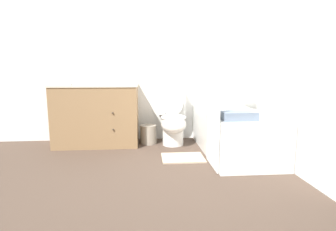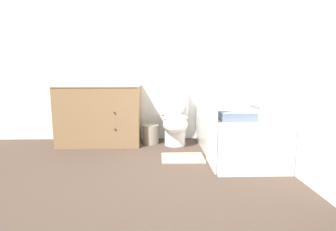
{
  "view_description": "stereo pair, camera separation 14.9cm",
  "coord_description": "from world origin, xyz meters",
  "px_view_note": "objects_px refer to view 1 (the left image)",
  "views": [
    {
      "loc": [
        -0.1,
        -2.28,
        1.01
      ],
      "look_at": [
        0.15,
        0.77,
        0.52
      ],
      "focal_mm": 28.0,
      "sensor_mm": 36.0,
      "label": 1
    },
    {
      "loc": [
        0.05,
        -2.29,
        1.01
      ],
      "look_at": [
        0.15,
        0.77,
        0.52
      ],
      "focal_mm": 28.0,
      "sensor_mm": 36.0,
      "label": 2
    }
  ],
  "objects_px": {
    "bath_mat": "(183,158)",
    "tissue_box": "(124,81)",
    "sink_faucet": "(98,81)",
    "wastebasket": "(148,134)",
    "hand_towel_folded": "(61,83)",
    "bath_towel_folded": "(238,116)",
    "bathtub": "(233,132)",
    "toilet": "(173,119)",
    "vanity_cabinet": "(97,114)"
  },
  "relations": [
    {
      "from": "toilet",
      "to": "bathtub",
      "type": "xyz_separation_m",
      "value": [
        0.73,
        -0.46,
        -0.1
      ]
    },
    {
      "from": "tissue_box",
      "to": "bath_towel_folded",
      "type": "relative_size",
      "value": 0.4
    },
    {
      "from": "toilet",
      "to": "hand_towel_folded",
      "type": "bearing_deg",
      "value": -175.99
    },
    {
      "from": "vanity_cabinet",
      "to": "sink_faucet",
      "type": "distance_m",
      "value": 0.5
    },
    {
      "from": "toilet",
      "to": "bath_mat",
      "type": "height_order",
      "value": "toilet"
    },
    {
      "from": "bathtub",
      "to": "tissue_box",
      "type": "bearing_deg",
      "value": 158.57
    },
    {
      "from": "sink_faucet",
      "to": "bath_mat",
      "type": "height_order",
      "value": "sink_faucet"
    },
    {
      "from": "vanity_cabinet",
      "to": "bath_mat",
      "type": "relative_size",
      "value": 2.31
    },
    {
      "from": "hand_towel_folded",
      "to": "bath_towel_folded",
      "type": "height_order",
      "value": "hand_towel_folded"
    },
    {
      "from": "tissue_box",
      "to": "hand_towel_folded",
      "type": "bearing_deg",
      "value": -166.45
    },
    {
      "from": "vanity_cabinet",
      "to": "bath_mat",
      "type": "bearing_deg",
      "value": -32.61
    },
    {
      "from": "sink_faucet",
      "to": "bath_towel_folded",
      "type": "height_order",
      "value": "sink_faucet"
    },
    {
      "from": "sink_faucet",
      "to": "bathtub",
      "type": "distance_m",
      "value": 2.03
    },
    {
      "from": "bathtub",
      "to": "wastebasket",
      "type": "bearing_deg",
      "value": 155.11
    },
    {
      "from": "wastebasket",
      "to": "hand_towel_folded",
      "type": "distance_m",
      "value": 1.37
    },
    {
      "from": "toilet",
      "to": "vanity_cabinet",
      "type": "bearing_deg",
      "value": 177.47
    },
    {
      "from": "toilet",
      "to": "wastebasket",
      "type": "xyz_separation_m",
      "value": [
        -0.35,
        0.04,
        -0.23
      ]
    },
    {
      "from": "wastebasket",
      "to": "bath_mat",
      "type": "distance_m",
      "value": 0.83
    },
    {
      "from": "tissue_box",
      "to": "wastebasket",
      "type": "bearing_deg",
      "value": -9.09
    },
    {
      "from": "tissue_box",
      "to": "vanity_cabinet",
      "type": "bearing_deg",
      "value": -173.69
    },
    {
      "from": "bathtub",
      "to": "bath_mat",
      "type": "height_order",
      "value": "bathtub"
    },
    {
      "from": "wastebasket",
      "to": "tissue_box",
      "type": "height_order",
      "value": "tissue_box"
    },
    {
      "from": "toilet",
      "to": "bathtub",
      "type": "relative_size",
      "value": 0.53
    },
    {
      "from": "bath_mat",
      "to": "hand_towel_folded",
      "type": "bearing_deg",
      "value": 159.78
    },
    {
      "from": "sink_faucet",
      "to": "hand_towel_folded",
      "type": "distance_m",
      "value": 0.54
    },
    {
      "from": "vanity_cabinet",
      "to": "bath_towel_folded",
      "type": "relative_size",
      "value": 3.24
    },
    {
      "from": "bath_towel_folded",
      "to": "bath_mat",
      "type": "xyz_separation_m",
      "value": [
        -0.53,
        0.38,
        -0.57
      ]
    },
    {
      "from": "bath_mat",
      "to": "vanity_cabinet",
      "type": "bearing_deg",
      "value": 147.39
    },
    {
      "from": "sink_faucet",
      "to": "bath_mat",
      "type": "bearing_deg",
      "value": -39.08
    },
    {
      "from": "bathtub",
      "to": "hand_towel_folded",
      "type": "height_order",
      "value": "hand_towel_folded"
    },
    {
      "from": "tissue_box",
      "to": "hand_towel_folded",
      "type": "distance_m",
      "value": 0.83
    },
    {
      "from": "bathtub",
      "to": "bath_mat",
      "type": "relative_size",
      "value": 3.14
    },
    {
      "from": "wastebasket",
      "to": "bathtub",
      "type": "bearing_deg",
      "value": -24.89
    },
    {
      "from": "sink_faucet",
      "to": "wastebasket",
      "type": "distance_m",
      "value": 1.07
    },
    {
      "from": "vanity_cabinet",
      "to": "bath_mat",
      "type": "height_order",
      "value": "vanity_cabinet"
    },
    {
      "from": "sink_faucet",
      "to": "tissue_box",
      "type": "bearing_deg",
      "value": -21.27
    },
    {
      "from": "bathtub",
      "to": "bath_towel_folded",
      "type": "distance_m",
      "value": 0.68
    },
    {
      "from": "sink_faucet",
      "to": "toilet",
      "type": "bearing_deg",
      "value": -12.71
    },
    {
      "from": "wastebasket",
      "to": "tissue_box",
      "type": "bearing_deg",
      "value": 170.91
    },
    {
      "from": "sink_faucet",
      "to": "hand_towel_folded",
      "type": "bearing_deg",
      "value": -140.44
    },
    {
      "from": "hand_towel_folded",
      "to": "bath_mat",
      "type": "distance_m",
      "value": 1.86
    },
    {
      "from": "bathtub",
      "to": "bath_mat",
      "type": "xyz_separation_m",
      "value": [
        -0.68,
        -0.21,
        -0.26
      ]
    },
    {
      "from": "vanity_cabinet",
      "to": "bath_towel_folded",
      "type": "bearing_deg",
      "value": -33.64
    },
    {
      "from": "vanity_cabinet",
      "to": "wastebasket",
      "type": "relative_size",
      "value": 4.29
    },
    {
      "from": "bathtub",
      "to": "bath_mat",
      "type": "bearing_deg",
      "value": -162.91
    },
    {
      "from": "wastebasket",
      "to": "vanity_cabinet",
      "type": "bearing_deg",
      "value": 179.18
    },
    {
      "from": "bath_mat",
      "to": "bathtub",
      "type": "bearing_deg",
      "value": 17.09
    },
    {
      "from": "bathtub",
      "to": "wastebasket",
      "type": "xyz_separation_m",
      "value": [
        -1.08,
        0.5,
        -0.13
      ]
    },
    {
      "from": "sink_faucet",
      "to": "hand_towel_folded",
      "type": "height_order",
      "value": "sink_faucet"
    },
    {
      "from": "bath_mat",
      "to": "tissue_box",
      "type": "bearing_deg",
      "value": 134.02
    }
  ]
}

